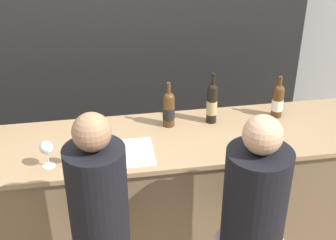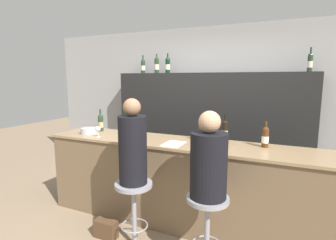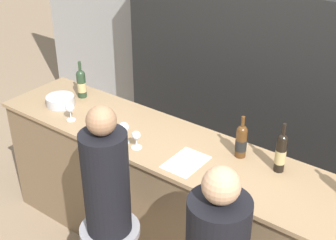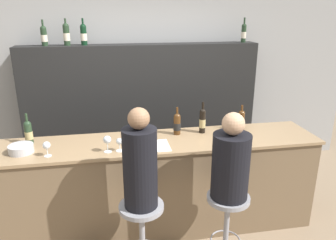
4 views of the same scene
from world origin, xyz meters
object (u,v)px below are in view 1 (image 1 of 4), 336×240
object	(u,v)px
wine_bottle_counter_2	(212,103)
guest_seated_left	(98,204)
wine_bottle_counter_3	(278,100)
wine_glass_1	(46,149)
guest_seated_right	(256,195)
wine_bottle_counter_1	(169,109)
wine_glass_2	(68,151)

from	to	relation	value
wine_bottle_counter_2	guest_seated_left	xyz separation A→B (m)	(-0.75, -0.79, -0.07)
wine_bottle_counter_3	wine_glass_1	bearing A→B (deg)	-166.98
wine_glass_1	guest_seated_right	world-z (taller)	guest_seated_right
guest_seated_left	wine_glass_1	bearing A→B (deg)	119.75
guest_seated_right	wine_bottle_counter_2	bearing A→B (deg)	92.25
wine_bottle_counter_3	guest_seated_left	world-z (taller)	guest_seated_left
wine_glass_1	wine_bottle_counter_3	bearing A→B (deg)	13.02
wine_bottle_counter_1	wine_glass_2	world-z (taller)	wine_bottle_counter_1
wine_bottle_counter_2	wine_bottle_counter_3	distance (m)	0.44
wine_glass_1	wine_glass_2	xyz separation A→B (m)	(0.11, -0.00, -0.03)
wine_bottle_counter_2	wine_bottle_counter_3	world-z (taller)	wine_bottle_counter_2
wine_bottle_counter_2	guest_seated_left	distance (m)	1.09
wine_bottle_counter_1	wine_bottle_counter_3	distance (m)	0.72
guest_seated_left	guest_seated_right	distance (m)	0.78
wine_glass_2	wine_glass_1	bearing A→B (deg)	180.00
wine_bottle_counter_1	wine_bottle_counter_2	distance (m)	0.28
wine_bottle_counter_1	guest_seated_right	bearing A→B (deg)	-68.64
wine_bottle_counter_1	guest_seated_left	world-z (taller)	guest_seated_left
wine_bottle_counter_3	wine_glass_2	xyz separation A→B (m)	(-1.33, -0.33, -0.03)
wine_bottle_counter_1	wine_bottle_counter_3	world-z (taller)	wine_bottle_counter_1
wine_glass_2	guest_seated_right	distance (m)	1.03
wine_glass_2	guest_seated_right	size ratio (longest dim) A/B	0.17
guest_seated_left	wine_bottle_counter_3	bearing A→B (deg)	33.60
wine_bottle_counter_1	guest_seated_left	bearing A→B (deg)	-120.81
guest_seated_left	wine_bottle_counter_2	bearing A→B (deg)	46.53
wine_bottle_counter_1	guest_seated_right	distance (m)	0.85
wine_glass_2	guest_seated_left	xyz separation A→B (m)	(0.15, -0.45, -0.02)
guest_seated_right	wine_bottle_counter_3	bearing A→B (deg)	62.61
wine_bottle_counter_3	wine_glass_2	bearing A→B (deg)	-165.93
wine_bottle_counter_3	wine_glass_2	distance (m)	1.37
wine_bottle_counter_1	wine_bottle_counter_3	bearing A→B (deg)	0.00
wine_glass_1	guest_seated_right	bearing A→B (deg)	-23.62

